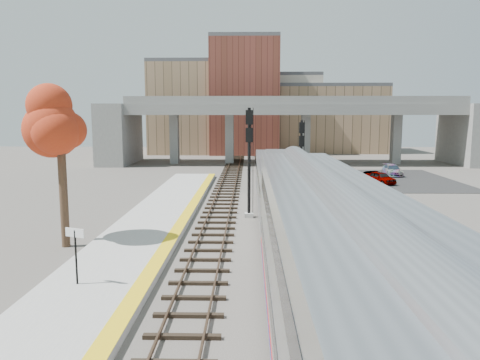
# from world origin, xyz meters

# --- Properties ---
(ground) EXTENTS (160.00, 160.00, 0.00)m
(ground) POSITION_xyz_m (0.00, 0.00, 0.00)
(ground) COLOR #47423D
(ground) RESTS_ON ground
(platform) EXTENTS (4.50, 60.00, 0.35)m
(platform) POSITION_xyz_m (-7.25, 0.00, 0.17)
(platform) COLOR #9E9E99
(platform) RESTS_ON ground
(yellow_strip) EXTENTS (0.70, 60.00, 0.01)m
(yellow_strip) POSITION_xyz_m (-5.35, 0.00, 0.35)
(yellow_strip) COLOR yellow
(yellow_strip) RESTS_ON platform
(tracks) EXTENTS (10.70, 95.00, 0.25)m
(tracks) POSITION_xyz_m (0.93, 12.50, 0.08)
(tracks) COLOR black
(tracks) RESTS_ON ground
(overpass) EXTENTS (54.00, 12.00, 9.50)m
(overpass) POSITION_xyz_m (4.92, 45.00, 5.81)
(overpass) COLOR slate
(overpass) RESTS_ON ground
(buildings_far) EXTENTS (43.00, 21.00, 20.60)m
(buildings_far) POSITION_xyz_m (1.26, 66.57, 7.88)
(buildings_far) COLOR #9D7B5B
(buildings_far) RESTS_ON ground
(parking_lot) EXTENTS (14.00, 18.00, 0.04)m
(parking_lot) POSITION_xyz_m (14.00, 28.00, 0.02)
(parking_lot) COLOR black
(parking_lot) RESTS_ON ground
(locomotive) EXTENTS (3.02, 19.05, 4.10)m
(locomotive) POSITION_xyz_m (1.00, 9.49, 2.28)
(locomotive) COLOR #A8AAB2
(locomotive) RESTS_ON ground
(coach) EXTENTS (3.03, 25.00, 5.00)m
(coach) POSITION_xyz_m (1.00, -13.11, 2.80)
(coach) COLOR #A8AAB2
(coach) RESTS_ON ground
(signal_mast_near) EXTENTS (0.60, 0.64, 7.53)m
(signal_mast_near) POSITION_xyz_m (-1.10, 8.85, 3.82)
(signal_mast_near) COLOR #9E9E99
(signal_mast_near) RESTS_ON ground
(signal_mast_mid) EXTENTS (0.60, 0.64, 6.61)m
(signal_mast_mid) POSITION_xyz_m (3.00, 14.00, 3.20)
(signal_mast_mid) COLOR #9E9E99
(signal_mast_mid) RESTS_ON ground
(signal_mast_far) EXTENTS (0.60, 0.64, 6.64)m
(signal_mast_far) POSITION_xyz_m (-1.10, 35.66, 3.22)
(signal_mast_far) COLOR #9E9E99
(signal_mast_far) RESTS_ON ground
(station_sign) EXTENTS (0.86, 0.37, 2.27)m
(station_sign) POSITION_xyz_m (-7.95, -5.05, 1.98)
(station_sign) COLOR black
(station_sign) RESTS_ON platform
(tree) EXTENTS (3.60, 3.60, 9.16)m
(tree) POSITION_xyz_m (-10.97, 1.46, 6.80)
(tree) COLOR #382619
(tree) RESTS_ON ground
(car_a) EXTENTS (2.79, 3.95, 1.25)m
(car_a) POSITION_xyz_m (12.33, 24.71, 0.67)
(car_a) COLOR #99999E
(car_a) RESTS_ON parking_lot
(car_b) EXTENTS (2.18, 3.39, 1.06)m
(car_b) POSITION_xyz_m (12.14, 26.50, 0.57)
(car_b) COLOR #99999E
(car_b) RESTS_ON parking_lot
(car_c) EXTENTS (1.94, 4.34, 1.24)m
(car_c) POSITION_xyz_m (15.51, 31.37, 0.66)
(car_c) COLOR #99999E
(car_c) RESTS_ON parking_lot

